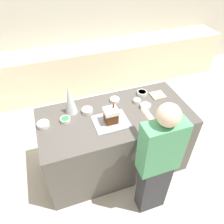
# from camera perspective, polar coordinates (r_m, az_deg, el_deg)

# --- Properties ---
(ground_plane) EXTENTS (12.00, 12.00, 0.00)m
(ground_plane) POSITION_cam_1_polar(r_m,az_deg,el_deg) (3.32, 0.77, -12.91)
(ground_plane) COLOR beige
(wall_back) EXTENTS (8.00, 0.05, 2.60)m
(wall_back) POSITION_cam_1_polar(r_m,az_deg,el_deg) (4.45, -10.19, 22.40)
(wall_back) COLOR beige
(wall_back) RESTS_ON ground_plane
(back_cabinet_block) EXTENTS (6.00, 0.60, 0.90)m
(back_cabinet_block) POSITION_cam_1_polar(r_m,az_deg,el_deg) (4.50, -8.07, 10.90)
(back_cabinet_block) COLOR beige
(back_cabinet_block) RESTS_ON ground_plane
(kitchen_island) EXTENTS (1.86, 0.89, 0.94)m
(kitchen_island) POSITION_cam_1_polar(r_m,az_deg,el_deg) (2.95, 0.85, -7.56)
(kitchen_island) COLOR #514C47
(kitchen_island) RESTS_ON ground_plane
(baking_tray) EXTENTS (0.40, 0.33, 0.01)m
(baking_tray) POSITION_cam_1_polar(r_m,az_deg,el_deg) (2.53, -0.29, -2.50)
(baking_tray) COLOR #9E9EA8
(baking_tray) RESTS_ON kitchen_island
(gingerbread_house) EXTENTS (0.16, 0.15, 0.23)m
(gingerbread_house) POSITION_cam_1_polar(r_m,az_deg,el_deg) (2.46, -0.29, -0.83)
(gingerbread_house) COLOR #5B2D14
(gingerbread_house) RESTS_ON baking_tray
(decorative_tree) EXTENTS (0.15, 0.15, 0.38)m
(decorative_tree) POSITION_cam_1_polar(r_m,az_deg,el_deg) (2.58, -10.95, 3.16)
(decorative_tree) COLOR silver
(decorative_tree) RESTS_ON kitchen_island
(candy_bowl_near_tray_right) EXTENTS (0.09, 0.09, 0.04)m
(candy_bowl_near_tray_right) POSITION_cam_1_polar(r_m,az_deg,el_deg) (2.81, 6.56, 2.93)
(candy_bowl_near_tray_right) COLOR white
(candy_bowl_near_tray_right) RESTS_ON kitchen_island
(candy_bowl_far_left) EXTENTS (0.14, 0.14, 0.05)m
(candy_bowl_far_left) POSITION_cam_1_polar(r_m,az_deg,el_deg) (2.58, -17.51, -3.09)
(candy_bowl_far_left) COLOR silver
(candy_bowl_far_left) RESTS_ON kitchen_island
(candy_bowl_behind_tray) EXTENTS (0.13, 0.13, 0.05)m
(candy_bowl_behind_tray) POSITION_cam_1_polar(r_m,az_deg,el_deg) (2.73, 8.77, 1.48)
(candy_bowl_behind_tray) COLOR silver
(candy_bowl_behind_tray) RESTS_ON kitchen_island
(candy_bowl_far_right) EXTENTS (0.12, 0.12, 0.04)m
(candy_bowl_far_right) POSITION_cam_1_polar(r_m,az_deg,el_deg) (2.58, -12.11, -1.95)
(candy_bowl_far_right) COLOR silver
(candy_bowl_far_right) RESTS_ON kitchen_island
(candy_bowl_beside_tree) EXTENTS (0.12, 0.12, 0.04)m
(candy_bowl_beside_tree) POSITION_cam_1_polar(r_m,az_deg,el_deg) (2.81, 0.70, 3.26)
(candy_bowl_beside_tree) COLOR white
(candy_bowl_beside_tree) RESTS_ON kitchen_island
(candy_bowl_near_tray_left) EXTENTS (0.13, 0.13, 0.05)m
(candy_bowl_near_tray_left) POSITION_cam_1_polar(r_m,az_deg,el_deg) (2.65, -6.48, 0.37)
(candy_bowl_near_tray_left) COLOR silver
(candy_bowl_near_tray_left) RESTS_ON kitchen_island
(candy_bowl_front_corner) EXTENTS (0.13, 0.13, 0.05)m
(candy_bowl_front_corner) POSITION_cam_1_polar(r_m,az_deg,el_deg) (2.95, 7.87, 4.96)
(candy_bowl_front_corner) COLOR silver
(candy_bowl_front_corner) RESTS_ON kitchen_island
(cookbook) EXTENTS (0.18, 0.17, 0.02)m
(cookbook) POSITION_cam_1_polar(r_m,az_deg,el_deg) (2.97, 11.86, 4.31)
(cookbook) COLOR #CCB78C
(cookbook) RESTS_ON kitchen_island
(person) EXTENTS (0.42, 0.52, 1.60)m
(person) POSITION_cam_1_polar(r_m,az_deg,el_deg) (2.34, 11.76, -12.97)
(person) COLOR #333338
(person) RESTS_ON ground_plane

